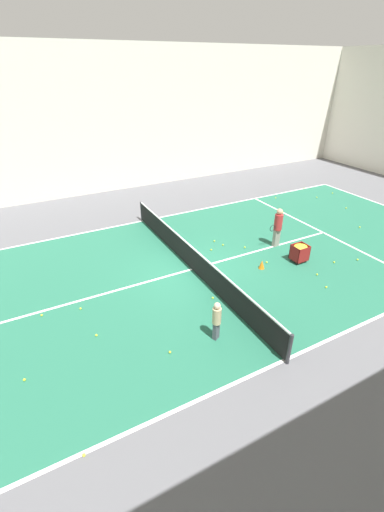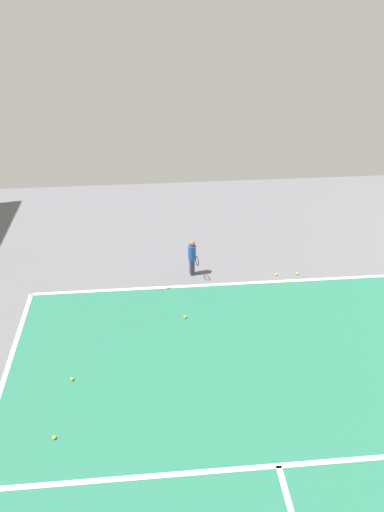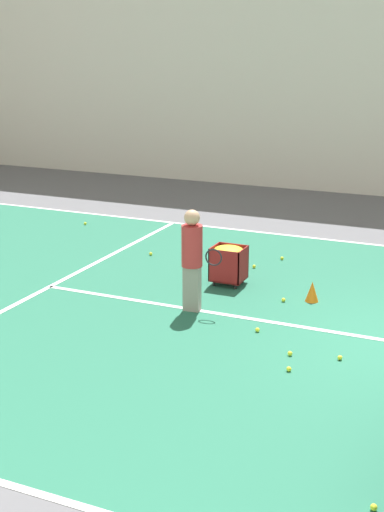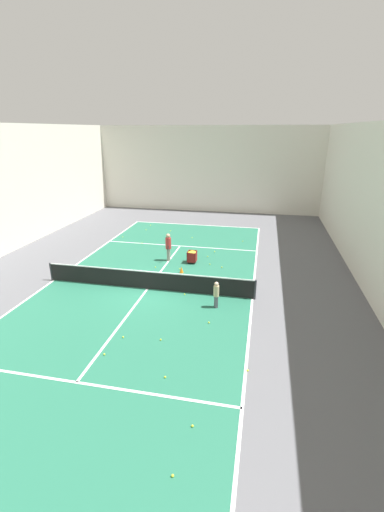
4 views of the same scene
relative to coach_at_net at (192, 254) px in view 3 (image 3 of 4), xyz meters
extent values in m
cube|color=white|center=(0.02, 2.82, -0.96)|extent=(10.34, 0.10, 0.00)
cube|color=gray|center=(0.00, 0.01, -0.59)|extent=(0.18, 0.28, 0.76)
cylinder|color=#B22D2D|center=(0.00, 0.01, 0.13)|extent=(0.36, 0.36, 0.68)
sphere|color=tan|center=(0.00, 0.01, 0.60)|extent=(0.25, 0.25, 0.25)
torus|color=black|center=(0.07, -0.34, -0.04)|extent=(0.04, 0.28, 0.28)
cube|color=maroon|center=(1.46, -0.07, -0.86)|extent=(0.52, 0.58, 0.02)
cube|color=maroon|center=(1.46, -0.35, -0.57)|extent=(0.52, 0.02, 0.60)
cube|color=maroon|center=(1.46, 0.21, -0.57)|extent=(0.52, 0.02, 0.60)
cube|color=maroon|center=(1.21, -0.07, -0.57)|extent=(0.02, 0.58, 0.60)
cube|color=maroon|center=(1.71, -0.07, -0.57)|extent=(0.02, 0.58, 0.60)
ellipsoid|color=yellow|center=(1.46, -0.07, -0.33)|extent=(0.48, 0.54, 0.16)
cylinder|color=black|center=(1.28, -0.27, -0.92)|extent=(0.05, 0.05, 0.11)
cylinder|color=black|center=(1.64, -0.27, -0.92)|extent=(0.05, 0.05, 0.11)
cylinder|color=black|center=(1.28, 0.14, -0.92)|extent=(0.05, 0.05, 0.11)
cylinder|color=black|center=(1.64, 0.14, -0.92)|extent=(0.05, 0.05, 0.11)
cone|color=orange|center=(1.20, -1.68, -0.79)|extent=(0.23, 0.23, 0.35)
sphere|color=yellow|center=(3.31, -0.51, -0.93)|extent=(0.07, 0.07, 0.07)
sphere|color=yellow|center=(2.56, -0.18, -0.93)|extent=(0.07, 0.07, 0.07)
sphere|color=yellow|center=(4.16, 4.67, -0.93)|extent=(0.07, 0.07, 0.07)
sphere|color=yellow|center=(-0.92, -2.64, -0.93)|extent=(0.07, 0.07, 0.07)
sphere|color=yellow|center=(2.52, 2.06, -0.93)|extent=(0.07, 0.07, 0.07)
sphere|color=yellow|center=(-1.06, -1.97, -0.93)|extent=(0.07, 0.07, 0.07)
sphere|color=yellow|center=(0.99, -1.25, -0.93)|extent=(0.07, 0.07, 0.07)
sphere|color=yellow|center=(-1.55, -2.10, -0.93)|extent=(0.07, 0.07, 0.07)
sphere|color=yellow|center=(2.22, 1.08, -0.93)|extent=(0.07, 0.07, 0.07)
sphere|color=yellow|center=(-4.08, -3.68, -0.93)|extent=(0.07, 0.07, 0.07)
sphere|color=yellow|center=(-0.44, -1.28, -0.93)|extent=(0.07, 0.07, 0.07)
camera|label=1|loc=(9.77, -9.25, 5.85)|focal=24.00mm
camera|label=2|loc=(2.01, -5.56, 6.49)|focal=35.00mm
camera|label=3|loc=(-10.00, -4.44, 3.25)|focal=50.00mm
camera|label=4|loc=(5.36, -18.69, 6.49)|focal=24.00mm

